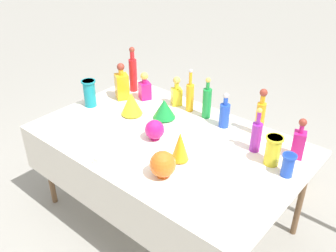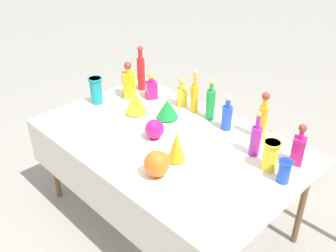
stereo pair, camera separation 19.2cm
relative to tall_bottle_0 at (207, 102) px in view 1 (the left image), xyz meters
name	(u,v)px [view 1 (the left image)]	position (x,y,z in m)	size (l,w,h in m)	color
ground_plane	(168,216)	(-0.03, -0.43, -0.89)	(40.00, 40.00, 0.00)	gray
display_table	(164,147)	(-0.03, -0.47, -0.19)	(1.91, 1.20, 0.76)	white
tall_bottle_0	(207,102)	(0.00, 0.00, 0.00)	(0.07, 0.07, 0.33)	#198C38
tall_bottle_1	(190,96)	(-0.17, 0.00, 0.00)	(0.06, 0.06, 0.36)	orange
tall_bottle_2	(256,135)	(0.52, -0.17, -0.02)	(0.07, 0.07, 0.32)	purple
tall_bottle_3	(261,114)	(0.43, 0.04, 0.03)	(0.06, 0.06, 0.36)	orange
tall_bottle_4	(225,114)	(0.18, -0.03, -0.03)	(0.08, 0.08, 0.28)	blue
tall_bottle_5	(133,72)	(-0.78, -0.02, 0.04)	(0.07, 0.07, 0.40)	red
square_decanter_0	(177,93)	(-0.31, 0.01, -0.03)	(0.11, 0.11, 0.25)	yellow
square_decanter_1	(122,84)	(-0.74, -0.20, 0.00)	(0.14, 0.14, 0.32)	orange
square_decanter_2	(299,142)	(0.77, -0.06, -0.02)	(0.10, 0.10, 0.29)	#C61972
square_decanter_3	(145,88)	(-0.59, -0.08, -0.03)	(0.12, 0.12, 0.24)	#C61972
slender_vase_0	(273,150)	(0.68, -0.23, -0.03)	(0.11, 0.11, 0.20)	yellow
slender_vase_1	(90,93)	(-0.84, -0.46, -0.01)	(0.12, 0.12, 0.23)	teal
slender_vase_2	(288,164)	(0.81, -0.28, -0.05)	(0.09, 0.09, 0.15)	blue
fluted_vase_0	(164,109)	(-0.24, -0.23, -0.05)	(0.18, 0.18, 0.16)	#198C38
fluted_vase_1	(180,146)	(0.21, -0.59, -0.03)	(0.12, 0.12, 0.21)	orange
fluted_vase_2	(131,103)	(-0.47, -0.35, -0.03)	(0.17, 0.17, 0.19)	yellow
round_bowl_0	(163,164)	(0.23, -0.78, -0.05)	(0.16, 0.16, 0.17)	orange
round_bowl_1	(155,130)	(-0.09, -0.50, -0.06)	(0.14, 0.14, 0.15)	#C61972
price_tag_left	(96,162)	(-0.17, -0.98, -0.11)	(0.06, 0.01, 0.04)	white
cardboard_box_behind_left	(271,166)	(0.38, 0.54, -0.73)	(0.47, 0.46, 0.40)	tan
cardboard_box_behind_right	(271,160)	(0.32, 0.64, -0.75)	(0.61, 0.51, 0.37)	tan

